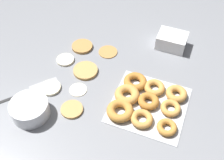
{
  "coord_description": "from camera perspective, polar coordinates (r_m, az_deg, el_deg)",
  "views": [
    {
      "loc": [
        -0.82,
        -0.37,
        1.0
      ],
      "look_at": [
        -0.04,
        -0.07,
        0.04
      ],
      "focal_mm": 45.0,
      "sensor_mm": 36.0,
      "label": 1
    }
  ],
  "objects": [
    {
      "name": "container_stack",
      "position": [
        1.5,
        12.05,
        7.83
      ],
      "size": [
        0.11,
        0.15,
        0.08
      ],
      "color": "white",
      "rests_on": "ground_plane"
    },
    {
      "name": "batter_bowl",
      "position": [
        1.23,
        -16.34,
        -5.68
      ],
      "size": [
        0.16,
        0.16,
        0.07
      ],
      "color": "white",
      "rests_on": "ground_plane"
    },
    {
      "name": "spatula",
      "position": [
        1.33,
        -14.85,
        -1.66
      ],
      "size": [
        0.25,
        0.22,
        0.01
      ],
      "rotation": [
        0.0,
        0.0,
        5.56
      ],
      "color": "black",
      "rests_on": "ground_plane"
    },
    {
      "name": "pancake_5",
      "position": [
        1.43,
        -9.47,
        4.07
      ],
      "size": [
        0.09,
        0.09,
        0.01
      ],
      "primitive_type": "cylinder",
      "color": "beige",
      "rests_on": "ground_plane"
    },
    {
      "name": "pancake_6",
      "position": [
        1.29,
        -6.91,
        -1.93
      ],
      "size": [
        0.08,
        0.08,
        0.01
      ],
      "primitive_type": "cylinder",
      "color": "silver",
      "rests_on": "ground_plane"
    },
    {
      "name": "pancake_2",
      "position": [
        1.23,
        -8.15,
        -5.92
      ],
      "size": [
        0.1,
        0.1,
        0.01
      ],
      "primitive_type": "cylinder",
      "color": "tan",
      "rests_on": "ground_plane"
    },
    {
      "name": "donut_tray",
      "position": [
        1.23,
        6.66,
        -4.23
      ],
      "size": [
        0.31,
        0.32,
        0.04
      ],
      "color": "silver",
      "rests_on": "ground_plane"
    },
    {
      "name": "pancake_1",
      "position": [
        1.36,
        -5.41,
        1.92
      ],
      "size": [
        0.12,
        0.12,
        0.02
      ],
      "primitive_type": "cylinder",
      "color": "tan",
      "rests_on": "ground_plane"
    },
    {
      "name": "pancake_4",
      "position": [
        1.49,
        -6.08,
        6.79
      ],
      "size": [
        0.11,
        0.11,
        0.01
      ],
      "primitive_type": "cylinder",
      "color": "#B27F42",
      "rests_on": "ground_plane"
    },
    {
      "name": "pancake_3",
      "position": [
        1.32,
        -12.37,
        -1.53
      ],
      "size": [
        0.09,
        0.09,
        0.01
      ],
      "primitive_type": "cylinder",
      "color": "beige",
      "rests_on": "ground_plane"
    },
    {
      "name": "ground_plane",
      "position": [
        1.35,
        -1.93,
        0.96
      ],
      "size": [
        3.0,
        3.0,
        0.0
      ],
      "primitive_type": "plane",
      "color": "gray"
    },
    {
      "name": "pancake_0",
      "position": [
        1.45,
        -0.83,
        5.81
      ],
      "size": [
        0.1,
        0.1,
        0.01
      ],
      "primitive_type": "cylinder",
      "color": "#B27F42",
      "rests_on": "ground_plane"
    }
  ]
}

